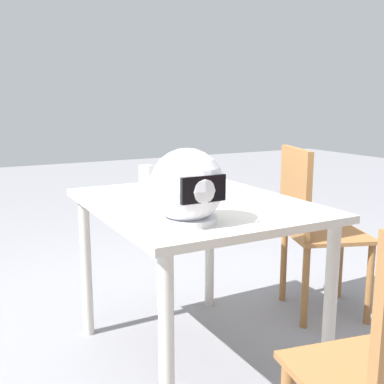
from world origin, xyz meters
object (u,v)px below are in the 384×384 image
at_px(dining_table, 194,222).
at_px(pizza, 190,187).
at_px(drinking_glass, 146,176).
at_px(motorcycle_helmet, 187,187).
at_px(chair_side, 311,222).

bearing_deg(dining_table, pizza, -112.57).
bearing_deg(drinking_glass, pizza, 119.12).
height_order(dining_table, motorcycle_helmet, motorcycle_helmet).
relative_size(dining_table, drinking_glass, 9.65).
xyz_separation_m(motorcycle_helmet, chair_side, (-0.96, -0.43, -0.34)).
distance_m(dining_table, chair_side, 0.79).
xyz_separation_m(pizza, motorcycle_helmet, (0.25, 0.46, 0.10)).
xyz_separation_m(dining_table, chair_side, (-0.77, -0.13, -0.13)).
distance_m(dining_table, drinking_glass, 0.41).
bearing_deg(drinking_glass, chair_side, 163.31).
xyz_separation_m(pizza, drinking_glass, (0.12, -0.22, 0.03)).
distance_m(pizza, motorcycle_helmet, 0.53).
relative_size(dining_table, pizza, 3.90).
bearing_deg(motorcycle_helmet, drinking_glass, -101.07).
bearing_deg(pizza, chair_side, 177.64).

